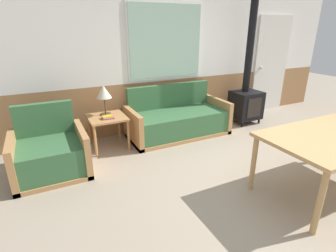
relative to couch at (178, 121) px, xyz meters
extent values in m
plane|color=gray|center=(0.43, -2.13, -0.27)|extent=(16.00, 16.00, 0.00)
cube|color=#996B42|center=(0.43, 0.50, 0.19)|extent=(7.20, 0.06, 0.91)
cube|color=white|center=(0.43, 0.50, 1.54)|extent=(7.20, 0.06, 1.79)
cube|color=white|center=(0.00, 0.46, 1.34)|extent=(1.46, 0.01, 1.32)
cube|color=#99BCA8|center=(0.00, 0.46, 1.34)|extent=(1.38, 0.02, 1.24)
cube|color=#B27F4C|center=(0.00, -0.02, -0.24)|extent=(1.79, 0.83, 0.06)
cube|color=#38663D|center=(0.00, -0.04, -0.02)|extent=(1.63, 0.75, 0.38)
cube|color=#38663D|center=(0.00, 0.34, 0.39)|extent=(1.63, 0.10, 0.43)
cube|color=#B27F4C|center=(-0.86, -0.02, 0.02)|extent=(0.08, 0.83, 0.58)
cube|color=#B27F4C|center=(0.86, -0.02, 0.02)|extent=(0.08, 0.83, 0.58)
cube|color=#B27F4C|center=(-2.15, -0.46, -0.24)|extent=(0.92, 0.83, 0.06)
cube|color=#38663D|center=(-2.15, -0.48, -0.02)|extent=(0.76, 0.75, 0.38)
cube|color=#38663D|center=(-2.15, -0.09, 0.40)|extent=(0.76, 0.10, 0.45)
cube|color=#B27F4C|center=(-2.57, -0.46, 0.02)|extent=(0.08, 0.83, 0.58)
cube|color=#B27F4C|center=(-1.73, -0.46, 0.02)|extent=(0.08, 0.83, 0.58)
cube|color=#B27F4C|center=(-1.26, 0.02, 0.24)|extent=(0.57, 0.57, 0.03)
cylinder|color=#B27F4C|center=(-1.52, -0.23, -0.02)|extent=(0.04, 0.04, 0.50)
cylinder|color=#B27F4C|center=(-1.00, -0.23, -0.02)|extent=(0.04, 0.04, 0.50)
cylinder|color=#B27F4C|center=(-1.52, 0.28, -0.02)|extent=(0.04, 0.04, 0.50)
cylinder|color=#B27F4C|center=(-1.00, 0.28, -0.02)|extent=(0.04, 0.04, 0.50)
cylinder|color=#4C3823|center=(-1.25, 0.12, 0.27)|extent=(0.17, 0.17, 0.02)
cylinder|color=#4C3823|center=(-1.25, 0.12, 0.41)|extent=(0.02, 0.02, 0.26)
cone|color=beige|center=(-1.25, 0.12, 0.64)|extent=(0.24, 0.24, 0.20)
cube|color=#994C84|center=(-1.26, -0.08, 0.27)|extent=(0.20, 0.14, 0.02)
cube|color=gold|center=(-1.27, -0.07, 0.29)|extent=(0.17, 0.12, 0.02)
cylinder|color=tan|center=(-0.02, -2.75, 0.08)|extent=(0.06, 0.06, 0.69)
cylinder|color=tan|center=(-0.02, -1.91, 0.08)|extent=(0.06, 0.06, 0.69)
cylinder|color=black|center=(1.32, -0.23, -0.22)|extent=(0.04, 0.04, 0.10)
cylinder|color=black|center=(1.76, -0.23, -0.22)|extent=(0.04, 0.04, 0.10)
cylinder|color=black|center=(1.32, 0.16, -0.22)|extent=(0.04, 0.04, 0.10)
cylinder|color=black|center=(1.76, 0.16, -0.22)|extent=(0.04, 0.04, 0.10)
cube|color=black|center=(1.54, -0.04, 0.11)|extent=(0.55, 0.48, 0.54)
cube|color=black|center=(1.54, -0.28, 0.11)|extent=(0.33, 0.01, 0.38)
cylinder|color=black|center=(1.54, 0.01, 1.27)|extent=(0.14, 0.14, 1.78)
cube|color=silver|center=(2.62, 0.45, 0.78)|extent=(0.94, 0.04, 2.08)
sphere|color=silver|center=(2.29, 0.41, 0.73)|extent=(0.06, 0.06, 0.06)
camera|label=1|loc=(-2.14, -3.90, 1.58)|focal=28.00mm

